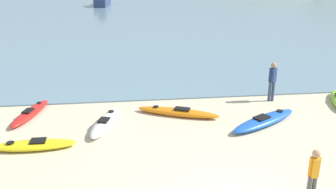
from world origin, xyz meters
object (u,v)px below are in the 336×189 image
(kayak_on_sand_2, at_px, (34,145))
(moored_boat_3, at_px, (102,1))
(kayak_on_sand_1, at_px, (264,121))
(kayak_on_sand_5, at_px, (178,112))
(kayak_on_sand_7, at_px, (30,113))
(person_near_waterline, at_px, (272,79))
(person_near_foreground, at_px, (314,173))
(kayak_on_sand_0, at_px, (105,123))

(kayak_on_sand_2, distance_m, moored_boat_3, 36.62)
(kayak_on_sand_1, xyz_separation_m, kayak_on_sand_5, (-3.17, 1.27, -0.02))
(kayak_on_sand_7, height_order, person_near_waterline, person_near_waterline)
(moored_boat_3, bearing_deg, kayak_on_sand_7, -92.81)
(kayak_on_sand_2, bearing_deg, kayak_on_sand_1, 6.67)
(kayak_on_sand_5, distance_m, moored_boat_3, 34.62)
(person_near_waterline, bearing_deg, kayak_on_sand_5, -165.13)
(moored_boat_3, bearing_deg, person_near_waterline, -75.39)
(kayak_on_sand_1, relative_size, kayak_on_sand_2, 1.18)
(person_near_foreground, xyz_separation_m, person_near_waterline, (1.69, 7.39, 0.12))
(kayak_on_sand_1, relative_size, moored_boat_3, 0.88)
(kayak_on_sand_2, bearing_deg, person_near_waterline, 19.59)
(kayak_on_sand_7, distance_m, person_near_waterline, 10.36)
(kayak_on_sand_2, bearing_deg, kayak_on_sand_5, 23.31)
(kayak_on_sand_2, bearing_deg, person_near_foreground, -26.72)
(kayak_on_sand_0, bearing_deg, moored_boat_3, 92.27)
(kayak_on_sand_0, distance_m, moored_boat_3, 35.13)
(kayak_on_sand_2, bearing_deg, kayak_on_sand_7, 104.01)
(kayak_on_sand_2, xyz_separation_m, kayak_on_sand_5, (5.24, 2.26, 0.01))
(kayak_on_sand_7, relative_size, person_near_foreground, 1.89)
(kayak_on_sand_0, relative_size, moored_boat_3, 0.76)
(person_near_waterline, bearing_deg, kayak_on_sand_7, -177.04)
(kayak_on_sand_0, distance_m, person_near_waterline, 7.55)
(kayak_on_sand_2, height_order, kayak_on_sand_7, kayak_on_sand_7)
(kayak_on_sand_1, bearing_deg, person_near_foreground, -96.02)
(kayak_on_sand_2, xyz_separation_m, moored_boat_3, (0.94, 36.61, 0.47))
(kayak_on_sand_2, height_order, moored_boat_3, moored_boat_3)
(kayak_on_sand_0, xyz_separation_m, person_near_waterline, (7.26, 1.90, 0.85))
(kayak_on_sand_2, bearing_deg, moored_boat_3, 88.53)
(kayak_on_sand_1, height_order, kayak_on_sand_5, kayak_on_sand_1)
(kayak_on_sand_5, bearing_deg, kayak_on_sand_7, 174.05)
(kayak_on_sand_1, height_order, kayak_on_sand_2, kayak_on_sand_1)
(kayak_on_sand_2, height_order, person_near_waterline, person_near_waterline)
(kayak_on_sand_0, height_order, kayak_on_sand_5, kayak_on_sand_0)
(kayak_on_sand_0, xyz_separation_m, moored_boat_3, (-1.39, 35.09, 0.45))
(kayak_on_sand_1, height_order, person_near_foreground, person_near_foreground)
(kayak_on_sand_1, bearing_deg, kayak_on_sand_5, 158.13)
(kayak_on_sand_2, relative_size, person_near_foreground, 1.81)
(kayak_on_sand_5, bearing_deg, kayak_on_sand_1, -21.87)
(kayak_on_sand_7, distance_m, moored_boat_3, 33.77)
(kayak_on_sand_5, bearing_deg, person_near_waterline, 14.87)
(kayak_on_sand_0, height_order, kayak_on_sand_1, kayak_on_sand_1)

